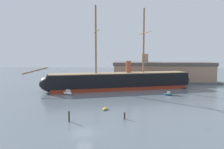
# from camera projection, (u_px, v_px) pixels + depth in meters

# --- Properties ---
(ground_plane) EXTENTS (400.00, 400.00, 0.00)m
(ground_plane) POSITION_uv_depth(u_px,v_px,m) (84.00, 133.00, 36.10)
(ground_plane) COLOR slate
(tall_ship) EXTENTS (64.52, 25.20, 31.95)m
(tall_ship) POSITION_uv_depth(u_px,v_px,m) (120.00, 81.00, 82.19)
(tall_ship) COLOR maroon
(tall_ship) RESTS_ON ground
(dinghy_near_centre) EXTENTS (1.42, 2.47, 0.55)m
(dinghy_near_centre) POSITION_uv_depth(u_px,v_px,m) (105.00, 109.00, 51.49)
(dinghy_near_centre) COLOR gold
(dinghy_near_centre) RESTS_ON ground
(motorboat_alongside_bow) EXTENTS (4.30, 3.60, 1.69)m
(motorboat_alongside_bow) POSITION_uv_depth(u_px,v_px,m) (68.00, 93.00, 71.74)
(motorboat_alongside_bow) COLOR silver
(motorboat_alongside_bow) RESTS_ON ground
(motorboat_alongside_stern) EXTENTS (3.18, 2.24, 1.23)m
(motorboat_alongside_stern) POSITION_uv_depth(u_px,v_px,m) (168.00, 94.00, 70.15)
(motorboat_alongside_stern) COLOR #236670
(motorboat_alongside_stern) RESTS_ON ground
(dinghy_far_left) EXTENTS (2.66, 1.86, 0.58)m
(dinghy_far_left) POSITION_uv_depth(u_px,v_px,m) (41.00, 86.00, 90.25)
(dinghy_far_left) COLOR gold
(dinghy_far_left) RESTS_ON ground
(dinghy_far_right) EXTENTS (2.06, 2.30, 0.51)m
(dinghy_far_right) POSITION_uv_depth(u_px,v_px,m) (185.00, 88.00, 84.32)
(dinghy_far_right) COLOR #1E284C
(dinghy_far_right) RESTS_ON ground
(dinghy_distant_centre) EXTENTS (2.90, 1.76, 0.64)m
(dinghy_distant_centre) POSITION_uv_depth(u_px,v_px,m) (115.00, 83.00, 99.15)
(dinghy_distant_centre) COLOR #B22D28
(dinghy_distant_centre) RESTS_ON ground
(mooring_piling_nearest) EXTENTS (0.34, 0.34, 1.46)m
(mooring_piling_nearest) POSITION_uv_depth(u_px,v_px,m) (125.00, 116.00, 43.75)
(mooring_piling_nearest) COLOR #382B1E
(mooring_piling_nearest) RESTS_ON ground
(mooring_piling_left_pair) EXTENTS (0.33, 0.33, 2.16)m
(mooring_piling_left_pair) POSITION_uv_depth(u_px,v_px,m) (69.00, 116.00, 42.12)
(mooring_piling_left_pair) COLOR #382B1E
(mooring_piling_left_pair) RESTS_ON ground
(dockside_warehouse_right) EXTENTS (52.64, 18.64, 14.18)m
(dockside_warehouse_right) POSITION_uv_depth(u_px,v_px,m) (162.00, 72.00, 105.51)
(dockside_warehouse_right) COLOR #565659
(dockside_warehouse_right) RESTS_ON ground
(seagull_in_flight) EXTENTS (1.03, 0.87, 0.14)m
(seagull_in_flight) POSITION_uv_depth(u_px,v_px,m) (109.00, 57.00, 53.64)
(seagull_in_flight) COLOR silver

